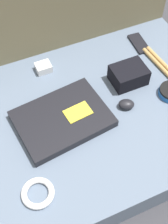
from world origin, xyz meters
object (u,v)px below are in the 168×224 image
object	(u,v)px
camera_pouch	(129,75)
laptop	(63,119)
charger_brick	(43,67)
computer_mouse	(126,104)
phone_silver	(139,43)

from	to	relation	value
camera_pouch	laptop	bearing A→B (deg)	-166.24
laptop	charger_brick	distance (m)	0.26
laptop	charger_brick	world-z (taller)	laptop
computer_mouse	charger_brick	world-z (taller)	same
phone_silver	charger_brick	world-z (taller)	charger_brick
camera_pouch	phone_silver	bearing A→B (deg)	48.55
camera_pouch	computer_mouse	bearing A→B (deg)	-121.50
laptop	camera_pouch	distance (m)	0.31
charger_brick	computer_mouse	bearing A→B (deg)	-54.31
charger_brick	phone_silver	bearing A→B (deg)	-3.13
camera_pouch	charger_brick	world-z (taller)	camera_pouch
computer_mouse	charger_brick	xyz separation A→B (m)	(-0.21, 0.29, -0.00)
computer_mouse	camera_pouch	distance (m)	0.13
phone_silver	laptop	bearing A→B (deg)	-148.13
phone_silver	camera_pouch	world-z (taller)	camera_pouch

